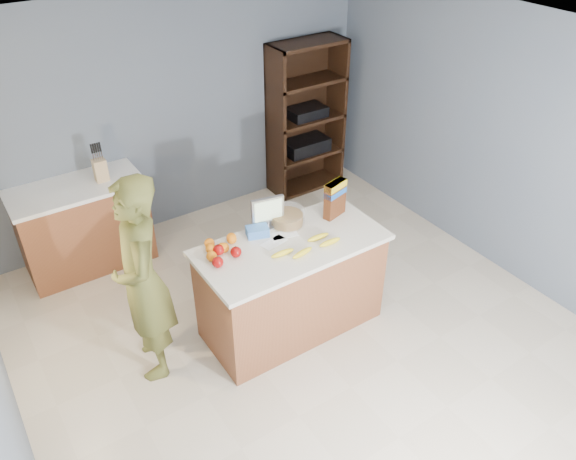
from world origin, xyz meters
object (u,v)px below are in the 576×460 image
shelving_unit (304,120)px  cereal_box (335,196)px  tv (268,211)px  person (143,281)px  counter_peninsula (291,289)px

shelving_unit → cereal_box: shelving_unit is taller
tv → person: bearing=-176.9°
shelving_unit → cereal_box: size_ratio=5.46×
person → cereal_box: person is taller
person → tv: size_ratio=6.17×
shelving_unit → tv: size_ratio=6.38×
counter_peninsula → person: 1.28m
person → cereal_box: bearing=100.7°
tv → cereal_box: size_ratio=0.86×
counter_peninsula → cereal_box: size_ratio=4.73×
shelving_unit → tv: (-1.58, -1.74, 0.19)m
person → cereal_box: (1.72, -0.10, 0.22)m
shelving_unit → cereal_box: bearing=-117.9°
shelving_unit → person: (-2.73, -1.81, 0.01)m
person → cereal_box: 1.74m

